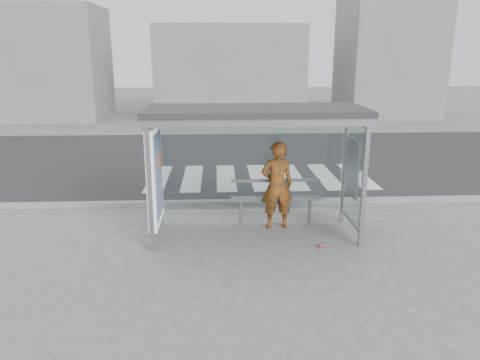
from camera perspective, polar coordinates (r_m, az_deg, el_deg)
The scene contains 11 objects.
ground at distance 9.76m, azimuth 1.79°, elevation -6.63°, with size 80.00×80.00×0.00m, color #61615F.
road at distance 16.44m, azimuth -0.16°, elevation 2.62°, with size 30.00×10.00×0.01m, color #262628.
curb at distance 11.56m, azimuth 1.02°, elevation -2.71°, with size 30.00×0.18×0.12m, color gray.
crosswalk at distance 14.05m, azimuth 2.36°, elevation 0.35°, with size 6.55×3.00×0.00m.
bus_shelter at distance 9.23m, azimuth -0.44°, elevation 4.94°, with size 4.25×1.65×2.62m.
building_left at distance 28.55m, azimuth -22.37°, elevation 13.05°, with size 6.00×5.00×6.00m, color slate.
building_center at distance 27.04m, azimuth -1.30°, elevation 13.04°, with size 8.00×5.00×5.00m, color slate.
building_right at distance 28.71m, azimuth 17.57°, elevation 14.49°, with size 5.00×5.00×7.00m, color slate.
person at distance 9.87m, azimuth 4.52°, elevation -0.64°, with size 0.69×0.45×1.88m, color orange.
bench at distance 10.15m, azimuth 4.36°, elevation -2.24°, with size 1.94×0.24×1.00m.
soda_can at distance 9.25m, azimuth 9.85°, elevation -7.90°, with size 0.07×0.07×0.13m, color #EE4685.
Camera 1 is at (-0.75, -9.00, 3.68)m, focal length 35.00 mm.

